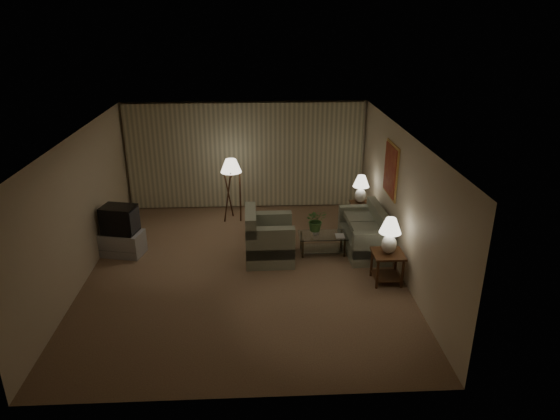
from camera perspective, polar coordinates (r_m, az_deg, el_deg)
The scene contains 16 objects.
ground at distance 9.91m, azimuth -4.00°, elevation -6.81°, with size 7.00×7.00×0.00m, color #947551.
room_shell at distance 10.63m, azimuth -4.01°, elevation 5.45°, with size 6.04×7.02×2.72m.
sofa at distance 10.66m, azimuth 9.58°, elevation -2.76°, with size 1.65×0.89×0.72m.
armchair at distance 10.10m, azimuth -1.21°, elevation -3.45°, with size 1.04×0.98×0.85m.
side_table_near at distance 9.49m, azimuth 12.17°, elevation -5.82°, with size 0.57×0.57×0.60m.
side_table_far at distance 11.80m, azimuth 9.06°, elevation -0.07°, with size 0.45×0.38×0.60m.
table_lamp_near at distance 9.24m, azimuth 12.46°, elevation -2.54°, with size 0.40×0.40×0.69m.
table_lamp_far at distance 11.59m, azimuth 9.23°, elevation 2.66°, with size 0.38×0.38×0.65m.
coffee_table at distance 10.45m, azimuth 4.89°, elevation -3.54°, with size 1.00×0.55×0.41m.
tv_cabinet at distance 10.88m, azimuth -17.56°, elevation -3.63°, with size 0.94×0.70×0.50m, color #A5A5A7.
crt_tv at distance 10.67m, azimuth -17.88°, elevation -1.04°, with size 0.75×0.61×0.57m, color black.
floor_lamp at distance 11.92m, azimuth -5.53°, elevation 2.44°, with size 0.49×0.49×1.52m.
ottoman at distance 11.27m, azimuth -1.75°, elevation -1.89°, with size 0.62×0.62×0.41m, color #9A5734.
vase at distance 10.34m, azimuth 4.10°, elevation -2.49°, with size 0.14×0.14×0.15m, color white.
flowers at distance 10.22m, azimuth 4.15°, elevation -0.91°, with size 0.43×0.37×0.47m, color #437433.
book at distance 10.33m, azimuth 6.36°, elevation -2.99°, with size 0.18×0.25×0.02m, color olive.
Camera 1 is at (0.24, -8.69, 4.75)m, focal length 32.00 mm.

